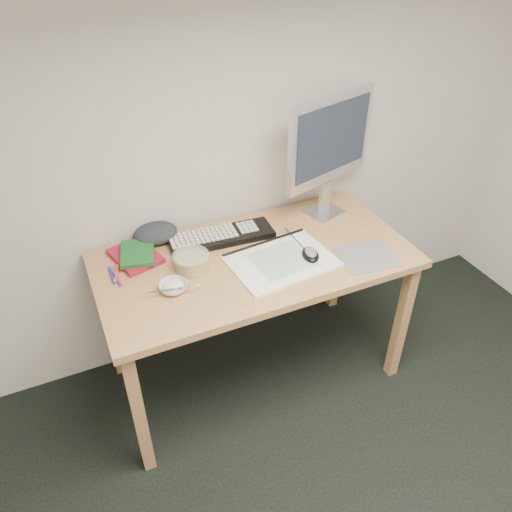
{
  "coord_description": "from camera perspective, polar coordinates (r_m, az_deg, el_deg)",
  "views": [
    {
      "loc": [
        -0.67,
        -0.2,
        2.06
      ],
      "look_at": [
        0.02,
        1.33,
        0.83
      ],
      "focal_mm": 35.0,
      "sensor_mm": 36.0,
      "label": 1
    }
  ],
  "objects": [
    {
      "name": "chopsticks",
      "position": [
        2.01,
        -9.49,
        -3.74
      ],
      "size": [
        0.21,
        0.06,
        0.02
      ],
      "primitive_type": "cylinder",
      "rotation": [
        0.0,
        1.57,
        -0.19
      ],
      "color": "#BCBBBE",
      "rests_on": "rice_bowl"
    },
    {
      "name": "pencil_tan",
      "position": [
        2.22,
        -0.32,
        0.08
      ],
      "size": [
        0.15,
        0.1,
        0.01
      ],
      "primitive_type": "cylinder",
      "rotation": [
        0.0,
        1.57,
        -0.56
      ],
      "color": "#A48856",
      "rests_on": "desk"
    },
    {
      "name": "pencil_black",
      "position": [
        2.31,
        2.9,
        1.7
      ],
      "size": [
        0.18,
        0.02,
        0.01
      ],
      "primitive_type": "cylinder",
      "rotation": [
        0.0,
        1.57,
        0.09
      ],
      "color": "black",
      "rests_on": "desk"
    },
    {
      "name": "keyboard",
      "position": [
        2.33,
        -4.01,
        2.22
      ],
      "size": [
        0.5,
        0.19,
        0.03
      ],
      "primitive_type": "cube",
      "rotation": [
        0.0,
        0.0,
        -0.07
      ],
      "color": "black",
      "rests_on": "desk"
    },
    {
      "name": "fruit_tub",
      "position": [
        2.14,
        -7.39,
        -0.67
      ],
      "size": [
        0.19,
        0.19,
        0.08
      ],
      "primitive_type": "cylinder",
      "rotation": [
        0.0,
        0.0,
        0.28
      ],
      "color": "#F0E854",
      "rests_on": "desk"
    },
    {
      "name": "desk",
      "position": [
        2.27,
        -0.09,
        -1.79
      ],
      "size": [
        1.4,
        0.7,
        0.75
      ],
      "color": "tan",
      "rests_on": "ground"
    },
    {
      "name": "book_green",
      "position": [
        2.25,
        -13.39,
        0.36
      ],
      "size": [
        0.18,
        0.22,
        0.02
      ],
      "primitive_type": "cube",
      "rotation": [
        0.0,
        0.0,
        -0.23
      ],
      "color": "#165A22",
      "rests_on": "book_red"
    },
    {
      "name": "rice_bowl",
      "position": [
        2.05,
        -9.43,
        -3.54
      ],
      "size": [
        0.12,
        0.12,
        0.04
      ],
      "primitive_type": "imported",
      "rotation": [
        0.0,
        0.0,
        -0.09
      ],
      "color": "white",
      "rests_on": "desk"
    },
    {
      "name": "marker_purple",
      "position": [
        2.18,
        -15.71,
        -2.25
      ],
      "size": [
        0.03,
        0.14,
        0.01
      ],
      "primitive_type": "cylinder",
      "rotation": [
        0.0,
        1.57,
        1.68
      ],
      "color": "#83268E",
      "rests_on": "desk"
    },
    {
      "name": "mousepad",
      "position": [
        2.27,
        12.5,
        -0.05
      ],
      "size": [
        0.27,
        0.25,
        0.0
      ],
      "primitive_type": "cube",
      "rotation": [
        0.0,
        0.0,
        -0.13
      ],
      "color": "gray",
      "rests_on": "desk"
    },
    {
      "name": "sketchpad",
      "position": [
        2.18,
        2.92,
        -0.59
      ],
      "size": [
        0.47,
        0.36,
        0.01
      ],
      "primitive_type": "cube",
      "rotation": [
        0.0,
        0.0,
        0.1
      ],
      "color": "white",
      "rests_on": "desk"
    },
    {
      "name": "mouse",
      "position": [
        2.2,
        6.26,
        0.42
      ],
      "size": [
        0.1,
        0.13,
        0.04
      ],
      "primitive_type": "ellipsoid",
      "rotation": [
        0.0,
        0.0,
        -0.25
      ],
      "color": "black",
      "rests_on": "sketchpad"
    },
    {
      "name": "pencil_pink",
      "position": [
        2.23,
        0.38,
        0.21
      ],
      "size": [
        0.16,
        0.03,
        0.01
      ],
      "primitive_type": "cylinder",
      "rotation": [
        0.0,
        1.57,
        0.14
      ],
      "color": "pink",
      "rests_on": "desk"
    },
    {
      "name": "cloth_lump",
      "position": [
        2.36,
        -11.4,
        2.57
      ],
      "size": [
        0.2,
        0.19,
        0.07
      ],
      "primitive_type": "ellipsoid",
      "rotation": [
        0.0,
        0.0,
        -0.31
      ],
      "color": "#25282D",
      "rests_on": "desk"
    },
    {
      "name": "marker_orange",
      "position": [
        2.2,
        -15.62,
        -1.84
      ],
      "size": [
        0.06,
        0.14,
        0.01
      ],
      "primitive_type": "cylinder",
      "rotation": [
        0.0,
        1.57,
        1.25
      ],
      "color": "orange",
      "rests_on": "desk"
    },
    {
      "name": "marker_blue",
      "position": [
        2.19,
        -16.17,
        -2.14
      ],
      "size": [
        0.01,
        0.12,
        0.01
      ],
      "primitive_type": "cylinder",
      "rotation": [
        0.0,
        1.57,
        1.56
      ],
      "color": "#2029AF",
      "rests_on": "desk"
    },
    {
      "name": "monitor",
      "position": [
        2.39,
        8.41,
        12.67
      ],
      "size": [
        0.5,
        0.2,
        0.6
      ],
      "rotation": [
        0.0,
        0.0,
        0.29
      ],
      "color": "silver",
      "rests_on": "desk"
    },
    {
      "name": "book_red",
      "position": [
        2.27,
        -13.62,
        -0.01
      ],
      "size": [
        0.23,
        0.27,
        0.02
      ],
      "primitive_type": "cube",
      "rotation": [
        0.0,
        0.0,
        0.27
      ],
      "color": "maroon",
      "rests_on": "desk"
    }
  ]
}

